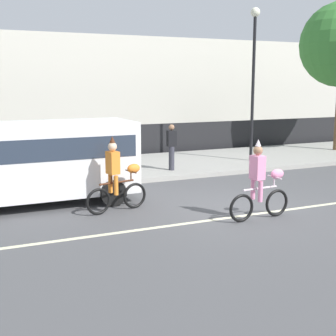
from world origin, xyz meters
The scene contains 10 objects.
ground_plane centered at (0.00, 0.00, 0.00)m, with size 80.00×80.00×0.00m, color #4C4C4F.
road_centre_line centered at (0.00, -0.50, 0.00)m, with size 36.00×0.14×0.01m, color beige.
sidewalk_curb centered at (0.00, 6.50, 0.07)m, with size 60.00×5.00×0.15m, color #9E9B93.
fence_line centered at (0.00, 9.40, 0.70)m, with size 40.00×0.08×1.40m, color black.
building_backdrop centered at (3.63, 18.00, 2.82)m, with size 28.00×8.00×5.65m, color beige.
parade_cyclist_orange centered at (-2.85, 1.16, 0.84)m, with size 1.70×0.55×1.92m.
parade_cyclist_pink centered at (0.03, -0.88, 0.84)m, with size 1.72×0.50×1.92m.
parked_van_white centered at (-4.42, 2.70, 1.28)m, with size 5.00×2.22×2.18m.
street_lamp_post centered at (4.19, 5.65, 3.99)m, with size 0.36×0.36×5.86m.
pedestrian_onlooker centered at (0.43, 5.03, 1.01)m, with size 0.32×0.20×1.62m.
Camera 1 is at (-6.39, -9.79, 3.20)m, focal length 50.00 mm.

